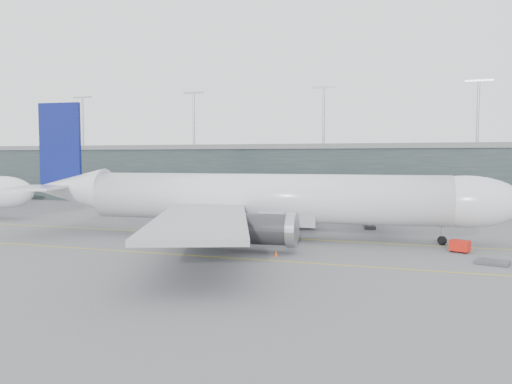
% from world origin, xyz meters
% --- Properties ---
extents(ground, '(320.00, 320.00, 0.00)m').
position_xyz_m(ground, '(0.00, 0.00, 0.00)').
color(ground, '#505155').
rests_on(ground, ground).
extents(taxiline_a, '(160.00, 0.25, 0.02)m').
position_xyz_m(taxiline_a, '(0.00, -4.00, 0.01)').
color(taxiline_a, gold).
rests_on(taxiline_a, ground).
extents(taxiline_b, '(160.00, 0.25, 0.02)m').
position_xyz_m(taxiline_b, '(0.00, -20.00, 0.01)').
color(taxiline_b, gold).
rests_on(taxiline_b, ground).
extents(taxiline_lead_main, '(0.25, 60.00, 0.02)m').
position_xyz_m(taxiline_lead_main, '(5.00, 20.00, 0.01)').
color(taxiline_lead_main, gold).
rests_on(taxiline_lead_main, ground).
extents(terminal, '(240.00, 36.00, 29.00)m').
position_xyz_m(terminal, '(-0.00, 58.00, 7.62)').
color(terminal, '#1E2929').
rests_on(terminal, ground).
extents(main_aircraft, '(74.25, 69.64, 20.82)m').
position_xyz_m(main_aircraft, '(4.83, -4.71, 5.84)').
color(main_aircraft, silver).
rests_on(main_aircraft, ground).
extents(jet_bridge, '(13.15, 43.18, 5.96)m').
position_xyz_m(jet_bridge, '(17.70, 22.25, 4.46)').
color(jet_bridge, '#2F2F34').
rests_on(jet_bridge, ground).
extents(gse_cart, '(2.67, 2.22, 1.56)m').
position_xyz_m(gse_cart, '(32.16, -8.05, 0.87)').
color(gse_cart, red).
rests_on(gse_cart, ground).
extents(baggage_dolly, '(4.02, 3.54, 0.34)m').
position_xyz_m(baggage_dolly, '(35.13, -14.17, 0.20)').
color(baggage_dolly, '#3C3D41').
rests_on(baggage_dolly, ground).
extents(uld_a, '(2.45, 2.09, 1.99)m').
position_xyz_m(uld_a, '(-4.47, 9.41, 1.04)').
color(uld_a, '#323236').
rests_on(uld_a, ground).
extents(uld_b, '(2.37, 1.95, 2.05)m').
position_xyz_m(uld_b, '(-1.78, 11.18, 1.08)').
color(uld_b, '#323236').
rests_on(uld_b, ground).
extents(uld_c, '(2.25, 1.81, 2.04)m').
position_xyz_m(uld_c, '(-0.30, 10.74, 1.07)').
color(uld_c, '#323236').
rests_on(uld_c, ground).
extents(cone_nose, '(0.50, 0.50, 0.80)m').
position_xyz_m(cone_nose, '(33.52, -5.16, 0.40)').
color(cone_nose, orange).
rests_on(cone_nose, ground).
extents(cone_wing_stbd, '(0.49, 0.49, 0.79)m').
position_xyz_m(cone_wing_stbd, '(10.72, -17.52, 0.39)').
color(cone_wing_stbd, '#CE410B').
rests_on(cone_wing_stbd, ground).
extents(cone_wing_port, '(0.41, 0.41, 0.65)m').
position_xyz_m(cone_wing_port, '(8.10, 9.60, 0.32)').
color(cone_wing_port, orange).
rests_on(cone_wing_port, ground).
extents(cone_tail, '(0.40, 0.40, 0.63)m').
position_xyz_m(cone_tail, '(-10.38, -11.91, 0.32)').
color(cone_tail, '#CC470B').
rests_on(cone_tail, ground).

